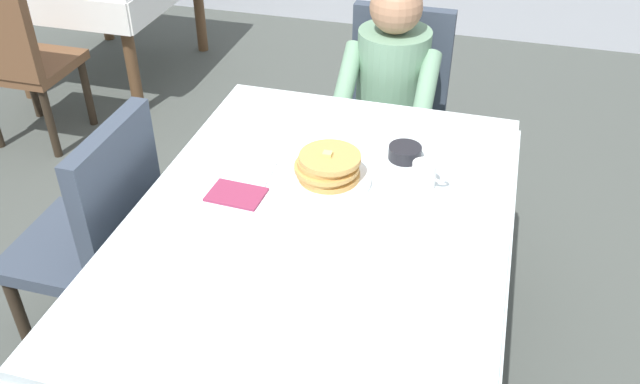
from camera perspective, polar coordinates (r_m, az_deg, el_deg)
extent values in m
plane|color=#474C47|center=(2.53, -0.08, -15.47)|extent=(14.00, 14.00, 0.00)
cube|color=silver|center=(2.03, -0.09, -2.54)|extent=(1.10, 1.50, 0.04)
cube|color=silver|center=(2.70, 4.26, 5.18)|extent=(1.10, 0.01, 0.18)
cube|color=silver|center=(2.28, -13.70, -2.33)|extent=(0.01, 1.50, 0.18)
cube|color=silver|center=(2.05, 15.14, -7.44)|extent=(0.01, 1.50, 0.18)
cylinder|color=brown|center=(2.88, -5.50, 1.13)|extent=(0.07, 0.07, 0.70)
cylinder|color=brown|center=(2.74, 13.30, -1.87)|extent=(0.07, 0.07, 0.70)
cube|color=#384251|center=(3.06, 5.82, 4.96)|extent=(0.44, 0.44, 0.05)
cube|color=#384251|center=(3.11, 6.82, 10.97)|extent=(0.44, 0.06, 0.48)
cylinder|color=#2D2319|center=(3.01, 8.28, -0.90)|extent=(0.04, 0.04, 0.40)
cylinder|color=#2D2319|center=(3.06, 1.63, 0.16)|extent=(0.04, 0.04, 0.40)
cylinder|color=#2D2319|center=(3.31, 9.24, 2.67)|extent=(0.04, 0.04, 0.40)
cylinder|color=#2D2319|center=(3.35, 3.15, 3.59)|extent=(0.04, 0.04, 0.40)
cylinder|color=gray|center=(2.92, 6.04, 9.09)|extent=(0.30, 0.30, 0.46)
sphere|color=#A37556|center=(2.77, 6.40, 15.13)|extent=(0.21, 0.21, 0.21)
cylinder|color=gray|center=(2.74, 8.90, 8.69)|extent=(0.08, 0.29, 0.23)
cylinder|color=gray|center=(2.79, 2.33, 9.58)|extent=(0.08, 0.29, 0.23)
cylinder|color=#383D51|center=(2.99, 6.38, -0.43)|extent=(0.10, 0.10, 0.45)
cylinder|color=#383D51|center=(3.01, 3.39, 0.04)|extent=(0.10, 0.10, 0.45)
cube|color=#384251|center=(2.54, -19.42, -4.39)|extent=(0.44, 0.44, 0.05)
cube|color=#384251|center=(2.28, -16.51, -0.24)|extent=(0.06, 0.44, 0.48)
cylinder|color=#2D2319|center=(2.68, -23.76, -9.68)|extent=(0.04, 0.04, 0.40)
cylinder|color=#2D2319|center=(2.88, -19.71, -4.96)|extent=(0.04, 0.04, 0.40)
cylinder|color=#2D2319|center=(2.50, -17.05, -11.70)|extent=(0.04, 0.04, 0.40)
cylinder|color=#2D2319|center=(2.71, -13.31, -6.46)|extent=(0.04, 0.04, 0.40)
cylinder|color=white|center=(2.16, 0.61, 1.05)|extent=(0.28, 0.28, 0.02)
cylinder|color=tan|center=(2.15, 0.75, 1.47)|extent=(0.20, 0.20, 0.02)
cylinder|color=tan|center=(2.14, 0.38, 1.76)|extent=(0.18, 0.18, 0.02)
cylinder|color=tan|center=(2.13, 0.56, 2.13)|extent=(0.20, 0.20, 0.01)
cylinder|color=tan|center=(2.13, 0.50, 2.53)|extent=(0.18, 0.18, 0.02)
cylinder|color=tan|center=(2.12, 0.84, 2.90)|extent=(0.19, 0.19, 0.02)
cube|color=#F4E072|center=(2.11, 0.63, 3.20)|extent=(0.03, 0.03, 0.01)
cylinder|color=white|center=(2.14, 8.68, 1.44)|extent=(0.08, 0.08, 0.08)
torus|color=white|center=(2.14, 10.01, 1.32)|extent=(0.05, 0.01, 0.05)
cylinder|color=black|center=(2.28, 7.13, 3.30)|extent=(0.11, 0.11, 0.04)
cube|color=silver|center=(2.19, -4.32, 1.40)|extent=(0.02, 0.18, 0.00)
cube|color=silver|center=(2.11, 5.45, -0.15)|extent=(0.03, 0.20, 0.00)
cube|color=silver|center=(1.91, -2.95, -4.61)|extent=(0.15, 0.04, 0.00)
cube|color=#8C2D4C|center=(2.11, -7.03, -0.21)|extent=(0.18, 0.13, 0.01)
cube|color=white|center=(4.12, -21.34, 13.87)|extent=(0.90, 0.01, 0.18)
cylinder|color=brown|center=(4.49, -23.97, 11.31)|extent=(0.07, 0.07, 0.70)
cylinder|color=brown|center=(4.08, -15.57, 10.81)|extent=(0.07, 0.07, 0.70)
cylinder|color=brown|center=(4.85, -10.15, 15.45)|extent=(0.07, 0.07, 0.70)
cube|color=brown|center=(3.97, -23.08, 9.74)|extent=(0.44, 0.44, 0.05)
cylinder|color=#2D2319|center=(4.29, -22.98, 8.27)|extent=(0.04, 0.04, 0.40)
cylinder|color=#2D2319|center=(4.09, -18.90, 7.89)|extent=(0.04, 0.04, 0.40)
cylinder|color=#2D2319|center=(3.84, -21.64, 5.38)|extent=(0.04, 0.04, 0.40)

